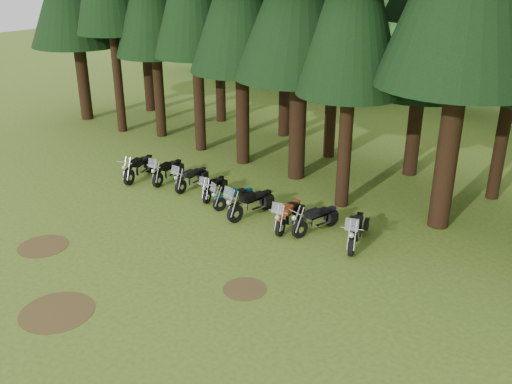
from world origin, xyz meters
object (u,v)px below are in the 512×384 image
(motorcycle_1, at_px, (168,172))
(motorcycle_3, at_px, (214,188))
(motorcycle_7, at_px, (316,220))
(motorcycle_0, at_px, (139,168))
(motorcycle_5, at_px, (251,204))
(motorcycle_6, at_px, (289,216))
(motorcycle_4, at_px, (234,198))
(motorcycle_2, at_px, (192,179))
(motorcycle_8, at_px, (356,232))

(motorcycle_1, relative_size, motorcycle_3, 1.15)
(motorcycle_7, bearing_deg, motorcycle_0, -163.19)
(motorcycle_5, xyz_separation_m, motorcycle_6, (1.77, 0.13, -0.04))
(motorcycle_5, bearing_deg, motorcycle_3, 177.54)
(motorcycle_5, bearing_deg, motorcycle_1, -176.85)
(motorcycle_0, height_order, motorcycle_7, motorcycle_0)
(motorcycle_4, bearing_deg, motorcycle_5, 7.98)
(motorcycle_3, height_order, motorcycle_6, motorcycle_6)
(motorcycle_1, height_order, motorcycle_4, motorcycle_1)
(motorcycle_4, distance_m, motorcycle_5, 1.12)
(motorcycle_2, xyz_separation_m, motorcycle_6, (5.70, -0.41, 0.03))
(motorcycle_8, bearing_deg, motorcycle_3, 159.54)
(motorcycle_3, relative_size, motorcycle_8, 0.83)
(motorcycle_3, bearing_deg, motorcycle_7, -16.38)
(motorcycle_3, relative_size, motorcycle_6, 0.86)
(motorcycle_1, height_order, motorcycle_6, motorcycle_6)
(motorcycle_5, relative_size, motorcycle_7, 1.10)
(motorcycle_1, height_order, motorcycle_8, motorcycle_8)
(motorcycle_3, bearing_deg, motorcycle_5, -27.22)
(motorcycle_4, xyz_separation_m, motorcycle_6, (2.87, -0.08, 0.06))
(motorcycle_6, bearing_deg, motorcycle_2, 162.12)
(motorcycle_6, bearing_deg, motorcycle_8, -5.10)
(motorcycle_1, distance_m, motorcycle_7, 8.18)
(motorcycle_6, xyz_separation_m, motorcycle_8, (2.72, 0.41, 0.03))
(motorcycle_3, height_order, motorcycle_4, same)
(motorcycle_7, bearing_deg, motorcycle_2, -167.56)
(motorcycle_1, bearing_deg, motorcycle_8, -11.28)
(motorcycle_1, relative_size, motorcycle_7, 1.00)
(motorcycle_6, bearing_deg, motorcycle_1, 163.88)
(motorcycle_7, bearing_deg, motorcycle_6, -147.33)
(motorcycle_7, height_order, motorcycle_8, motorcycle_8)
(motorcycle_0, bearing_deg, motorcycle_6, -16.03)
(motorcycle_2, height_order, motorcycle_8, motorcycle_8)
(motorcycle_6, bearing_deg, motorcycle_4, 164.58)
(motorcycle_5, xyz_separation_m, motorcycle_8, (4.49, 0.55, -0.00))
(motorcycle_2, bearing_deg, motorcycle_4, -11.27)
(motorcycle_2, bearing_deg, motorcycle_3, -8.69)
(motorcycle_6, bearing_deg, motorcycle_7, 6.12)
(motorcycle_3, bearing_deg, motorcycle_8, -16.19)
(motorcycle_3, distance_m, motorcycle_8, 6.94)
(motorcycle_0, relative_size, motorcycle_5, 0.95)
(motorcycle_8, bearing_deg, motorcycle_5, 165.59)
(motorcycle_2, bearing_deg, motorcycle_5, -12.54)
(motorcycle_7, distance_m, motorcycle_8, 1.69)
(motorcycle_0, distance_m, motorcycle_4, 5.61)
(motorcycle_0, bearing_deg, motorcycle_1, 6.17)
(motorcycle_2, height_order, motorcycle_7, motorcycle_2)
(motorcycle_2, height_order, motorcycle_3, motorcycle_2)
(motorcycle_1, xyz_separation_m, motorcycle_3, (2.93, 0.01, -0.06))
(motorcycle_2, xyz_separation_m, motorcycle_5, (3.93, -0.54, 0.07))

